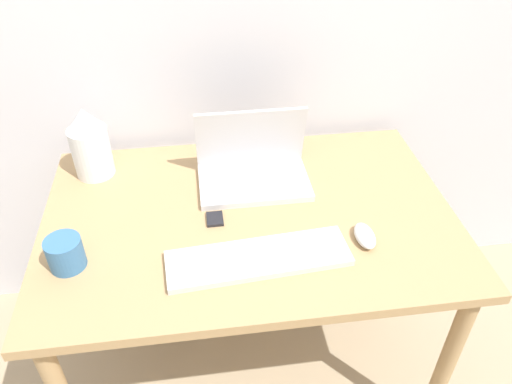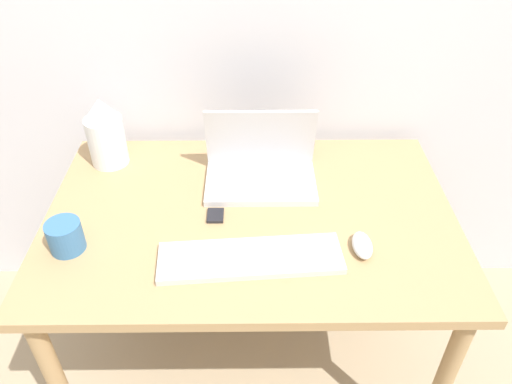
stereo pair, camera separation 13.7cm
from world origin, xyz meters
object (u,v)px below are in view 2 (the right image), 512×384
(vase, at_px, (105,132))
(mug, at_px, (65,236))
(mp3_player, at_px, (215,216))
(keyboard, at_px, (250,258))
(mouse, at_px, (362,245))
(laptop, at_px, (261,167))

(vase, bearing_deg, mug, -93.34)
(mp3_player, height_order, mug, mug)
(keyboard, xyz_separation_m, mouse, (0.30, 0.04, 0.01))
(keyboard, distance_m, mp3_player, 0.20)
(mouse, relative_size, vase, 0.44)
(vase, xyz_separation_m, mug, (-0.02, -0.41, -0.07))
(mp3_player, bearing_deg, vase, 141.96)
(laptop, distance_m, mug, 0.60)
(keyboard, xyz_separation_m, mug, (-0.49, 0.05, 0.03))
(vase, bearing_deg, mouse, -29.00)
(mouse, bearing_deg, vase, 151.00)
(mug, bearing_deg, keyboard, -5.96)
(laptop, height_order, keyboard, laptop)
(mouse, xyz_separation_m, mp3_player, (-0.40, 0.14, -0.01))
(vase, relative_size, mp3_player, 3.89)
(keyboard, relative_size, vase, 2.10)
(laptop, distance_m, mouse, 0.41)
(keyboard, height_order, mug, mug)
(laptop, bearing_deg, keyboard, -95.20)
(laptop, relative_size, keyboard, 0.70)
(mug, bearing_deg, vase, 86.66)
(mouse, distance_m, mp3_player, 0.42)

